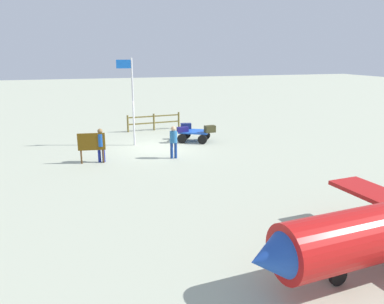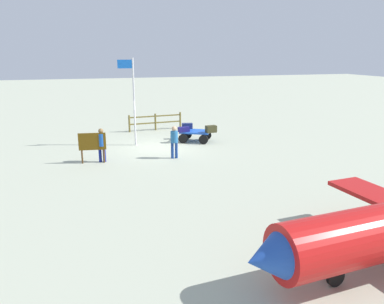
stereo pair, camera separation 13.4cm
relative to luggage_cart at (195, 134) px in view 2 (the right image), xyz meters
name	(u,v)px [view 2 (the right image)]	position (x,y,z in m)	size (l,w,h in m)	color
ground_plane	(158,148)	(2.37, 0.88, -0.46)	(120.00, 120.00, 0.00)	#AAB098
luggage_cart	(195,134)	(0.00, 0.00, 0.00)	(2.14, 1.97, 0.64)	blue
suitcase_tan	(211,129)	(-0.75, 0.71, 0.37)	(0.64, 0.41, 0.39)	#37361D
suitcase_dark	(184,129)	(0.70, 0.10, 0.32)	(0.66, 0.38, 0.28)	navy
suitcase_grey	(187,126)	(0.26, -0.73, 0.34)	(0.68, 0.42, 0.33)	navy
worker_lead	(174,139)	(2.06, 3.21, 0.49)	(0.38, 0.38, 1.61)	navy
worker_trailing	(101,142)	(5.51, 2.85, 0.50)	(0.45, 0.45, 1.63)	navy
flagpole	(133,96)	(3.55, -0.09, 2.31)	(0.86, 0.10, 4.80)	silver
signboard	(92,143)	(5.93, 2.91, 0.50)	(1.25, 0.23, 1.45)	#4C3319
wooden_fence	(155,121)	(1.55, -3.95, 0.18)	(3.65, 0.41, 1.12)	brown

